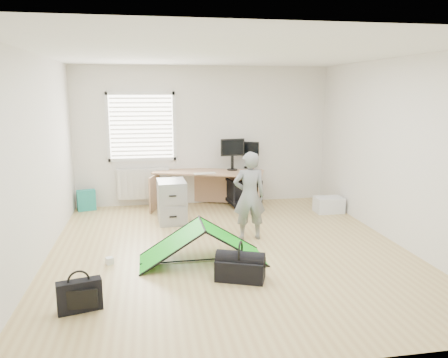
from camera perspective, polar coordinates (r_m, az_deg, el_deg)
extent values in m
plane|color=tan|center=(6.30, 0.63, -9.22)|extent=(5.50, 5.50, 0.00)
cube|color=silver|center=(8.66, -2.68, 5.63)|extent=(5.00, 0.02, 2.70)
cube|color=silver|center=(8.53, -10.73, 6.71)|extent=(1.20, 0.06, 1.20)
cube|color=silver|center=(8.65, -10.47, -0.59)|extent=(1.00, 0.12, 0.60)
cube|color=#A77D5D|center=(8.45, -2.03, -1.35)|extent=(2.19, 1.30, 0.71)
cube|color=#989A9D|center=(7.54, -6.84, -2.92)|extent=(0.49, 0.64, 0.73)
cube|color=black|center=(8.46, 1.09, 2.67)|extent=(0.48, 0.17, 0.45)
cube|color=black|center=(8.72, 3.21, 2.72)|extent=(0.40, 0.25, 0.39)
cube|color=beige|center=(8.10, -2.54, 0.73)|extent=(0.41, 0.18, 0.02)
cylinder|color=#C26F6D|center=(8.64, 3.75, 2.15)|extent=(0.07, 0.07, 0.25)
imported|color=black|center=(8.61, 2.46, -1.64)|extent=(0.67, 0.69, 0.55)
imported|color=gray|center=(6.58, 3.34, -2.21)|extent=(0.50, 0.34, 1.35)
cube|color=white|center=(8.37, 13.52, -3.29)|extent=(0.51, 0.36, 0.28)
cube|color=teal|center=(8.64, -17.53, -2.66)|extent=(0.36, 0.23, 0.40)
cube|color=black|center=(4.84, -18.34, -14.29)|extent=(0.46, 0.24, 0.33)
cube|color=silver|center=(5.99, -14.72, -10.28)|extent=(0.12, 0.12, 0.09)
cube|color=black|center=(5.32, 2.14, -11.74)|extent=(0.65, 0.49, 0.25)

